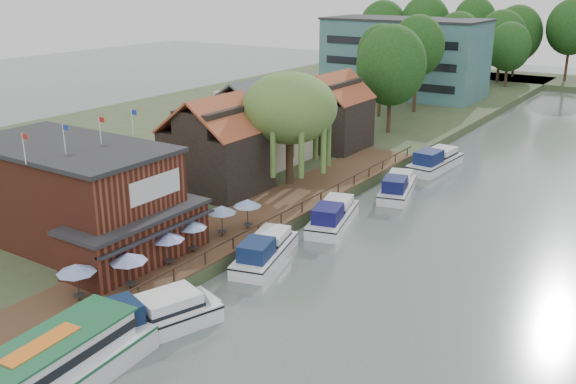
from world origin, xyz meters
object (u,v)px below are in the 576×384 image
Objects in this scene: cruiser_1 at (265,247)px; cruiser_2 at (333,212)px; umbrella_0 at (78,282)px; cruiser_0 at (144,316)px; hotel_block at (404,57)px; willow at (290,129)px; umbrella_3 at (193,236)px; cottage_b at (256,121)px; cruiser_3 at (398,184)px; cruiser_4 at (436,158)px; umbrella_4 at (222,221)px; umbrella_5 at (248,214)px; tour_boat at (33,378)px; cottage_a at (216,144)px; umbrella_1 at (129,271)px; cottage_c at (333,111)px; swan at (96,348)px; umbrella_2 at (168,249)px; pub at (89,198)px.

cruiser_2 is at bearing 71.85° from cruiser_1.
umbrella_0 is 0.24× the size of cruiser_0.
cruiser_1 is (-0.20, 11.91, -0.16)m from cruiser_0.
cruiser_0 is 1.12× the size of cruiser_1.
hotel_block reaches higher than willow.
cottage_b is at bearing 116.03° from umbrella_3.
willow is at bearing 95.20° from umbrella_0.
cruiser_4 is (-0.24, 10.14, 0.11)m from cruiser_3.
umbrella_5 is at bearing 71.97° from umbrella_4.
willow is 12.54m from umbrella_5.
hotel_block reaches higher than cottage_b.
umbrella_0 is 8.33m from tour_boat.
willow is at bearing -77.29° from hotel_block.
cottage_a is at bearing -73.30° from cottage_b.
cruiser_3 is (12.95, 10.46, -4.18)m from cottage_a.
umbrella_1 is 0.24× the size of cruiser_4.
tour_boat is at bearing -76.97° from cottage_c.
swan is at bearing -67.78° from cottage_b.
cottage_b reaches higher than cruiser_1.
umbrella_2 is 0.24× the size of cruiser_4.
cruiser_0 is 40.96m from cruiser_4.
umbrella_1 is 0.17× the size of tour_boat.
hotel_block reaches higher than cottage_a.
willow is at bearing 99.68° from umbrella_2.
cottage_c reaches higher than cruiser_1.
umbrella_2 is 8.17m from umbrella_5.
hotel_block reaches higher than umbrella_5.
swan is (-0.82, -14.64, -0.85)m from cruiser_1.
cruiser_0 is (10.52, -5.33, -3.43)m from pub.
cottage_b is at bearing 134.68° from cruiser_0.
tour_boat reaches higher than swan.
umbrella_0 and umbrella_3 have the same top height.
pub is 8.42× the size of umbrella_2.
umbrella_4 is 0.26× the size of cruiser_1.
umbrella_3 reaches higher than cruiser_3.
hotel_block is 2.65× the size of cottage_b.
cruiser_2 is 0.94× the size of cruiser_4.
umbrella_3 is 0.24× the size of cruiser_0.
cottage_b reaches higher than umbrella_0.
umbrella_4 is (-0.23, 3.47, 0.00)m from umbrella_3.
cruiser_1 is at bearing -36.64° from cottage_a.
cruiser_3 is at bearing 73.96° from umbrella_4.
swan is (13.50, -33.05, -5.03)m from cottage_b.
umbrella_0 is 4.82m from cruiser_0.
umbrella_4 reaches higher than swan.
tour_boat is (3.99, -13.23, -0.80)m from umbrella_2.
cruiser_4 reaches higher than cruiser_2.
swan is (-2.21, -43.66, -0.96)m from cruiser_4.
cottage_c is 0.84× the size of cruiser_0.
cottage_a reaches higher than tour_boat.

